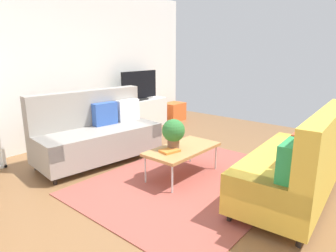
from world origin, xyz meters
The scene contains 14 objects.
ground_plane centered at (0.00, 0.00, 0.00)m, with size 7.68×7.68×0.00m, color brown.
wall_far centered at (0.00, 2.80, 1.45)m, with size 6.40×0.12×2.90m, color white.
area_rug centered at (0.03, -0.12, 0.01)m, with size 2.90×2.20×0.01m, color #9E4C42.
couch_beige centered at (-0.29, 1.50, 0.45)m, with size 1.98×1.05×1.10m.
couch_green centered at (0.37, -1.34, 0.45)m, with size 1.95×0.97×1.10m.
coffee_table centered at (0.08, 0.08, 0.39)m, with size 1.10×0.56×0.42m.
tv_console centered at (1.57, 2.46, 0.32)m, with size 1.40×0.44×0.64m, color silver.
tv centered at (1.57, 2.44, 0.95)m, with size 1.00×0.20×0.64m.
storage_trunk centered at (2.67, 2.36, 0.22)m, with size 0.52×0.40×0.44m, color orange.
potted_plant centered at (-0.04, 0.15, 0.66)m, with size 0.31×0.31×0.41m.
table_book_0 centered at (-0.17, 0.11, 0.44)m, with size 0.24×0.18×0.03m, color orange.
vase_0 centered at (0.99, 2.51, 0.73)m, with size 0.14×0.14×0.19m, color #33B29E.
vase_1 centered at (1.18, 2.51, 0.73)m, with size 0.14×0.14×0.17m, color #33B29E.
bottle_0 centered at (1.38, 2.42, 0.74)m, with size 0.06×0.06×0.20m, color #3F8C4C.
Camera 1 is at (-3.00, -2.28, 1.72)m, focal length 31.80 mm.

